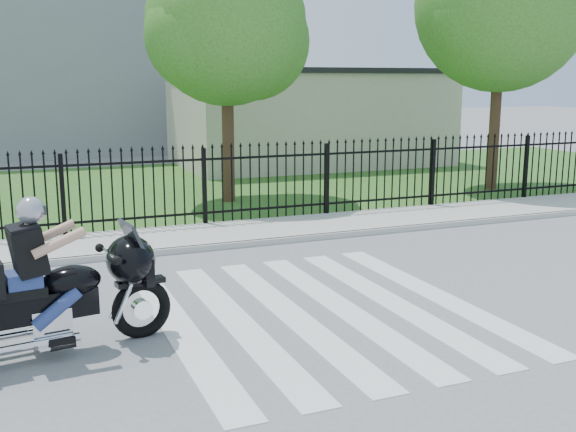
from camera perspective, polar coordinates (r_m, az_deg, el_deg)
name	(u,v)px	position (r m, az deg, el deg)	size (l,w,h in m)	color
ground	(317,311)	(9.79, 2.46, -8.05)	(120.00, 120.00, 0.00)	slate
crosswalk	(317,311)	(9.79, 2.46, -8.01)	(5.00, 5.50, 0.01)	silver
sidewalk	(218,235)	(14.29, -5.95, -1.59)	(40.00, 2.00, 0.12)	#ADAAA3
curb	(232,245)	(13.36, -4.73, -2.48)	(40.00, 0.12, 0.12)	#ADAAA3
grass_strip	(153,189)	(20.99, -11.37, 2.29)	(40.00, 12.00, 0.02)	#29551D
iron_fence	(204,188)	(15.08, -7.09, 2.33)	(26.00, 0.04, 1.80)	black
tree_mid	(226,25)	(18.24, -5.26, 15.79)	(4.20, 4.20, 6.78)	#382316
tree_right	(502,5)	(21.25, 17.65, 16.65)	(5.00, 5.00, 7.90)	#382316
building_low	(309,119)	(26.74, 1.79, 8.18)	(10.00, 6.00, 3.50)	beige
building_low_roof	(309,71)	(26.70, 1.81, 12.14)	(10.20, 6.20, 0.20)	black
building_tall	(23,20)	(34.50, -21.54, 15.21)	(15.00, 10.00, 12.00)	gray
motorcycle_rider	(42,291)	(8.53, -20.10, -5.95)	(3.01, 1.26, 2.00)	black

